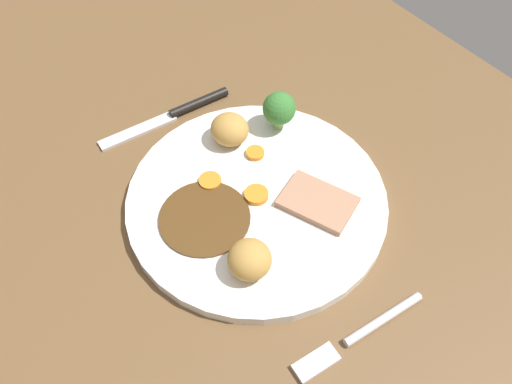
{
  "coord_description": "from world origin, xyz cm",
  "views": [
    {
      "loc": [
        -27.78,
        21.92,
        54.27
      ],
      "look_at": [
        1.65,
        0.1,
        6.0
      ],
      "focal_mm": 37.7,
      "sensor_mm": 36.0,
      "label": 1
    }
  ],
  "objects_px": {
    "carrot_coin_front": "(210,181)",
    "carrot_coin_side": "(255,153)",
    "carrot_coin_back": "(253,197)",
    "broccoli_floret": "(279,109)",
    "roast_potato_left": "(250,260)",
    "fork": "(356,336)",
    "meat_slice_main": "(318,202)",
    "knife": "(177,113)",
    "dinner_plate": "(256,201)",
    "roast_potato_right": "(230,129)"
  },
  "relations": [
    {
      "from": "broccoli_floret",
      "to": "roast_potato_right",
      "type": "bearing_deg",
      "value": 74.35
    },
    {
      "from": "roast_potato_left",
      "to": "broccoli_floret",
      "type": "xyz_separation_m",
      "value": [
        0.14,
        -0.15,
        0.01
      ]
    },
    {
      "from": "roast_potato_right",
      "to": "broccoli_floret",
      "type": "relative_size",
      "value": 0.92
    },
    {
      "from": "dinner_plate",
      "to": "carrot_coin_side",
      "type": "bearing_deg",
      "value": -35.71
    },
    {
      "from": "carrot_coin_side",
      "to": "fork",
      "type": "distance_m",
      "value": 0.25
    },
    {
      "from": "broccoli_floret",
      "to": "knife",
      "type": "relative_size",
      "value": 0.28
    },
    {
      "from": "carrot_coin_back",
      "to": "fork",
      "type": "distance_m",
      "value": 0.19
    },
    {
      "from": "broccoli_floret",
      "to": "dinner_plate",
      "type": "bearing_deg",
      "value": 129.27
    },
    {
      "from": "meat_slice_main",
      "to": "roast_potato_right",
      "type": "bearing_deg",
      "value": 9.26
    },
    {
      "from": "dinner_plate",
      "to": "roast_potato_right",
      "type": "bearing_deg",
      "value": -16.8
    },
    {
      "from": "roast_potato_left",
      "to": "knife",
      "type": "height_order",
      "value": "roast_potato_left"
    },
    {
      "from": "fork",
      "to": "knife",
      "type": "height_order",
      "value": "knife"
    },
    {
      "from": "roast_potato_left",
      "to": "roast_potato_right",
      "type": "distance_m",
      "value": 0.18
    },
    {
      "from": "carrot_coin_front",
      "to": "carrot_coin_side",
      "type": "distance_m",
      "value": 0.07
    },
    {
      "from": "carrot_coin_back",
      "to": "carrot_coin_side",
      "type": "distance_m",
      "value": 0.07
    },
    {
      "from": "carrot_coin_front",
      "to": "carrot_coin_side",
      "type": "height_order",
      "value": "same"
    },
    {
      "from": "dinner_plate",
      "to": "roast_potato_right",
      "type": "height_order",
      "value": "roast_potato_right"
    },
    {
      "from": "roast_potato_right",
      "to": "carrot_coin_front",
      "type": "xyz_separation_m",
      "value": [
        -0.04,
        0.06,
        -0.02
      ]
    },
    {
      "from": "roast_potato_right",
      "to": "carrot_coin_back",
      "type": "height_order",
      "value": "roast_potato_right"
    },
    {
      "from": "roast_potato_left",
      "to": "fork",
      "type": "bearing_deg",
      "value": -160.15
    },
    {
      "from": "meat_slice_main",
      "to": "carrot_coin_back",
      "type": "distance_m",
      "value": 0.07
    },
    {
      "from": "carrot_coin_front",
      "to": "knife",
      "type": "height_order",
      "value": "carrot_coin_front"
    },
    {
      "from": "knife",
      "to": "fork",
      "type": "bearing_deg",
      "value": 91.03
    },
    {
      "from": "carrot_coin_back",
      "to": "carrot_coin_side",
      "type": "xyz_separation_m",
      "value": [
        0.05,
        -0.04,
        -0.0
      ]
    },
    {
      "from": "broccoli_floret",
      "to": "meat_slice_main",
      "type": "bearing_deg",
      "value": 162.06
    },
    {
      "from": "fork",
      "to": "knife",
      "type": "bearing_deg",
      "value": -88.67
    },
    {
      "from": "broccoli_floret",
      "to": "knife",
      "type": "xyz_separation_m",
      "value": [
        0.11,
        0.09,
        -0.04
      ]
    },
    {
      "from": "carrot_coin_front",
      "to": "knife",
      "type": "distance_m",
      "value": 0.14
    },
    {
      "from": "carrot_coin_front",
      "to": "fork",
      "type": "height_order",
      "value": "carrot_coin_front"
    },
    {
      "from": "meat_slice_main",
      "to": "broccoli_floret",
      "type": "distance_m",
      "value": 0.13
    },
    {
      "from": "roast_potato_left",
      "to": "dinner_plate",
      "type": "bearing_deg",
      "value": -40.62
    },
    {
      "from": "roast_potato_left",
      "to": "broccoli_floret",
      "type": "relative_size",
      "value": 0.9
    },
    {
      "from": "meat_slice_main",
      "to": "knife",
      "type": "height_order",
      "value": "meat_slice_main"
    },
    {
      "from": "dinner_plate",
      "to": "roast_potato_left",
      "type": "bearing_deg",
      "value": 139.38
    },
    {
      "from": "roast_potato_left",
      "to": "carrot_coin_back",
      "type": "relative_size",
      "value": 1.68
    },
    {
      "from": "carrot_coin_front",
      "to": "broccoli_floret",
      "type": "height_order",
      "value": "broccoli_floret"
    },
    {
      "from": "dinner_plate",
      "to": "fork",
      "type": "height_order",
      "value": "dinner_plate"
    },
    {
      "from": "meat_slice_main",
      "to": "carrot_coin_front",
      "type": "bearing_deg",
      "value": 39.36
    },
    {
      "from": "roast_potato_right",
      "to": "broccoli_floret",
      "type": "xyz_separation_m",
      "value": [
        -0.02,
        -0.06,
        0.01
      ]
    },
    {
      "from": "dinner_plate",
      "to": "carrot_coin_front",
      "type": "bearing_deg",
      "value": 31.51
    },
    {
      "from": "carrot_coin_side",
      "to": "knife",
      "type": "height_order",
      "value": "carrot_coin_side"
    },
    {
      "from": "carrot_coin_back",
      "to": "knife",
      "type": "xyz_separation_m",
      "value": [
        0.18,
        -0.01,
        -0.01
      ]
    },
    {
      "from": "carrot_coin_back",
      "to": "broccoli_floret",
      "type": "bearing_deg",
      "value": -52.05
    },
    {
      "from": "meat_slice_main",
      "to": "knife",
      "type": "bearing_deg",
      "value": 11.59
    },
    {
      "from": "carrot_coin_back",
      "to": "fork",
      "type": "height_order",
      "value": "carrot_coin_back"
    },
    {
      "from": "broccoli_floret",
      "to": "roast_potato_left",
      "type": "bearing_deg",
      "value": 133.76
    },
    {
      "from": "meat_slice_main",
      "to": "carrot_coin_side",
      "type": "distance_m",
      "value": 0.1
    },
    {
      "from": "meat_slice_main",
      "to": "broccoli_floret",
      "type": "relative_size",
      "value": 1.56
    },
    {
      "from": "dinner_plate",
      "to": "carrot_coin_side",
      "type": "distance_m",
      "value": 0.07
    },
    {
      "from": "roast_potato_left",
      "to": "carrot_coin_front",
      "type": "xyz_separation_m",
      "value": [
        0.12,
        -0.03,
        -0.02
      ]
    }
  ]
}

